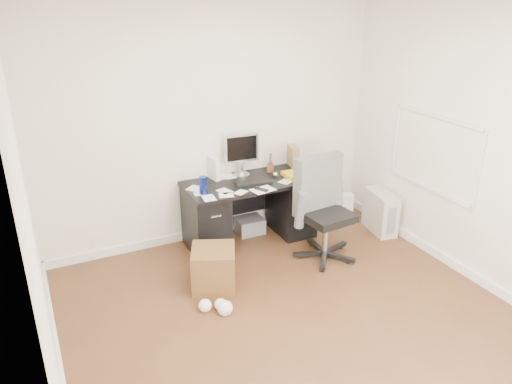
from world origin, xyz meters
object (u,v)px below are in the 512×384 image
lcd_monitor (241,155)px  keyboard (254,182)px  office_chair (327,210)px  wicker_basket (214,268)px  desk (250,209)px  pc_tower (381,212)px

lcd_monitor → keyboard: (0.02, -0.29, -0.24)m
office_chair → wicker_basket: 1.38m
desk → lcd_monitor: size_ratio=2.94×
office_chair → pc_tower: (0.96, 0.25, -0.32)m
lcd_monitor → keyboard: bearing=-81.7°
keyboard → office_chair: size_ratio=0.36×
lcd_monitor → office_chair: bearing=-52.9°
desk → office_chair: size_ratio=1.32×
keyboard → office_chair: bearing=-39.5°
lcd_monitor → wicker_basket: 1.45m
desk → pc_tower: desk is taller
desk → pc_tower: size_ratio=2.96×
office_chair → pc_tower: 1.04m
pc_tower → wicker_basket: size_ratio=1.20×
desk → pc_tower: (1.54, -0.48, -0.15)m
lcd_monitor → wicker_basket: lcd_monitor is taller
keyboard → wicker_basket: bearing=-129.6°
desk → wicker_basket: size_ratio=3.55×
keyboard → office_chair: (0.57, -0.65, -0.19)m
keyboard → wicker_basket: keyboard is taller
desk → office_chair: (0.57, -0.74, 0.17)m
desk → pc_tower: bearing=-17.5°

